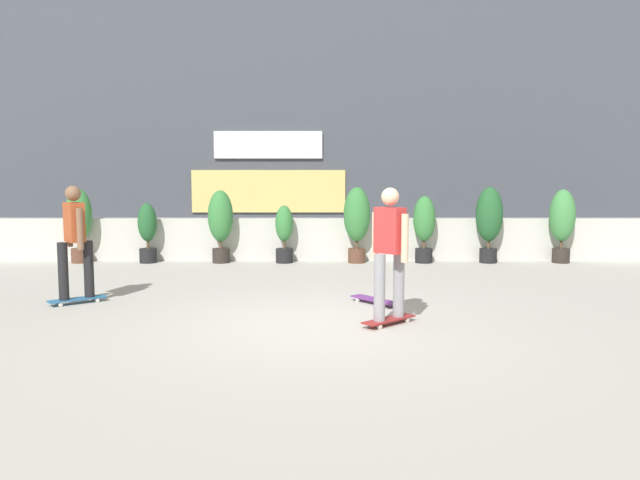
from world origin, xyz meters
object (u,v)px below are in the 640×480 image
potted_plant_2 (221,221)px  potted_plant_5 (424,225)px  potted_plant_7 (562,220)px  potted_plant_1 (148,230)px  skater_foreground (75,239)px  potted_plant_6 (489,218)px  potted_plant_3 (284,232)px  potted_plant_0 (79,219)px  potted_plant_4 (357,218)px  skater_by_wall_right (390,249)px  skateboard_near_camera (374,300)px

potted_plant_2 → potted_plant_5: bearing=-0.0°
potted_plant_7 → potted_plant_1: bearing=180.0°
potted_plant_7 → skater_foreground: bearing=-153.6°
potted_plant_2 → potted_plant_6: size_ratio=0.96×
potted_plant_2 → potted_plant_3: bearing=0.0°
potted_plant_1 → potted_plant_3: potted_plant_1 is taller
skater_foreground → potted_plant_7: bearing=26.4°
potted_plant_0 → potted_plant_7: bearing=0.0°
potted_plant_3 → potted_plant_4: potted_plant_4 is taller
potted_plant_7 → skater_by_wall_right: (-4.20, -5.55, 0.04)m
potted_plant_6 → skateboard_near_camera: potted_plant_6 is taller
potted_plant_7 → potted_plant_0: bearing=180.0°
potted_plant_5 → potted_plant_7: (2.88, 0.00, 0.10)m
potted_plant_0 → potted_plant_2: bearing=0.0°
potted_plant_6 → potted_plant_2: bearing=180.0°
potted_plant_2 → potted_plant_4: size_ratio=0.96×
potted_plant_4 → potted_plant_1: bearing=180.0°
potted_plant_3 → skater_foreground: size_ratio=0.71×
potted_plant_5 → potted_plant_7: potted_plant_7 is taller
potted_plant_5 → skateboard_near_camera: bearing=-108.1°
potted_plant_0 → potted_plant_6: size_ratio=0.98×
potted_plant_3 → potted_plant_5: potted_plant_5 is taller
potted_plant_3 → skater_by_wall_right: (1.60, -5.55, 0.30)m
skater_by_wall_right → skateboard_near_camera: size_ratio=2.28×
skater_foreground → potted_plant_4: bearing=44.9°
potted_plant_1 → potted_plant_6: bearing=-0.0°
potted_plant_7 → skater_foreground: (-8.56, -4.25, 0.04)m
potted_plant_6 → skater_foreground: 8.21m
potted_plant_4 → potted_plant_7: 4.29m
skater_foreground → skateboard_near_camera: skater_foreground is taller
potted_plant_1 → potted_plant_6: potted_plant_6 is taller
potted_plant_3 → skater_by_wall_right: size_ratio=0.71×
potted_plant_2 → skater_by_wall_right: 6.28m
potted_plant_4 → potted_plant_6: (2.76, 0.00, 0.00)m
potted_plant_1 → potted_plant_2: size_ratio=0.82×
potted_plant_0 → potted_plant_3: (4.29, 0.00, -0.27)m
potted_plant_0 → potted_plant_7: 10.09m
potted_plant_1 → skateboard_near_camera: bearing=-44.3°
potted_plant_4 → potted_plant_5: 1.41m
potted_plant_3 → skater_foreground: (-2.75, -4.25, 0.30)m
potted_plant_2 → potted_plant_3: (1.33, 0.00, -0.25)m
potted_plant_4 → potted_plant_7: bearing=0.0°
potted_plant_7 → skater_by_wall_right: 6.96m
potted_plant_7 → skater_by_wall_right: bearing=-127.1°
potted_plant_0 → potted_plant_5: 7.21m
skater_foreground → potted_plant_5: bearing=36.8°
potted_plant_0 → potted_plant_1: (1.43, 0.00, -0.23)m
potted_plant_3 → potted_plant_4: (1.52, -0.00, 0.29)m
potted_plant_0 → potted_plant_4: potted_plant_4 is taller
potted_plant_3 → potted_plant_7: bearing=0.0°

